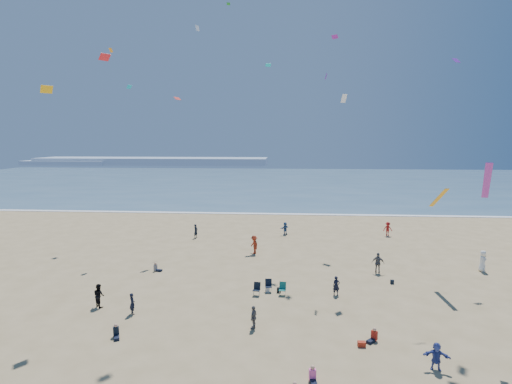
{
  "coord_description": "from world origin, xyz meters",
  "views": [
    {
      "loc": [
        3.97,
        -18.53,
        12.02
      ],
      "look_at": [
        2.0,
        8.0,
        8.5
      ],
      "focal_mm": 28.0,
      "sensor_mm": 36.0,
      "label": 1
    }
  ],
  "objects": [
    {
      "name": "seated_group",
      "position": [
        1.03,
        4.7,
        0.42
      ],
      "size": [
        18.19,
        18.09,
        0.84
      ],
      "color": "silver",
      "rests_on": "ground"
    },
    {
      "name": "headland_far",
      "position": [
        -60.0,
        170.0,
        1.6
      ],
      "size": [
        110.0,
        20.0,
        3.2
      ],
      "primitive_type": "cube",
      "color": "#7A8EA8",
      "rests_on": "ground"
    },
    {
      "name": "cooler",
      "position": [
        8.51,
        3.79,
        0.15
      ],
      "size": [
        0.45,
        0.3,
        0.3
      ],
      "primitive_type": "cube",
      "color": "#AA2B18",
      "rests_on": "ground"
    },
    {
      "name": "white_tote",
      "position": [
        2.63,
        11.73,
        0.2
      ],
      "size": [
        0.35,
        0.2,
        0.4
      ],
      "primitive_type": "cube",
      "color": "silver",
      "rests_on": "ground"
    },
    {
      "name": "surf_line",
      "position": [
        0.0,
        45.0,
        0.04
      ],
      "size": [
        220.0,
        1.2,
        0.08
      ],
      "primitive_type": "cube",
      "color": "white",
      "rests_on": "ground"
    },
    {
      "name": "ground",
      "position": [
        0.0,
        0.0,
        0.0
      ],
      "size": [
        220.0,
        220.0,
        0.0
      ],
      "primitive_type": "plane",
      "color": "tan",
      "rests_on": "ground"
    },
    {
      "name": "ocean",
      "position": [
        0.0,
        95.0,
        0.03
      ],
      "size": [
        220.0,
        100.0,
        0.06
      ],
      "primitive_type": "cube",
      "color": "#476B84",
      "rests_on": "ground"
    },
    {
      "name": "standing_flyers",
      "position": [
        6.76,
        16.23,
        0.87
      ],
      "size": [
        32.35,
        40.8,
        1.95
      ],
      "color": "white",
      "rests_on": "ground"
    },
    {
      "name": "chair_cluster",
      "position": [
        2.78,
        11.32,
        0.5
      ],
      "size": [
        2.68,
        1.47,
        1.0
      ],
      "color": "black",
      "rests_on": "ground"
    },
    {
      "name": "kites_aloft",
      "position": [
        9.58,
        13.51,
        15.97
      ],
      "size": [
        38.03,
        37.63,
        28.89
      ],
      "color": "pink",
      "rests_on": "ground"
    },
    {
      "name": "navy_bag",
      "position": [
        12.98,
        14.35,
        0.17
      ],
      "size": [
        0.28,
        0.18,
        0.34
      ],
      "primitive_type": "cube",
      "color": "black",
      "rests_on": "ground"
    },
    {
      "name": "headland_near",
      "position": [
        -100.0,
        165.0,
        1.0
      ],
      "size": [
        40.0,
        14.0,
        2.0
      ],
      "primitive_type": "cube",
      "color": "#7A8EA8",
      "rests_on": "ground"
    },
    {
      "name": "black_backpack",
      "position": [
        3.53,
        11.75,
        0.19
      ],
      "size": [
        0.3,
        0.22,
        0.38
      ],
      "primitive_type": "cube",
      "color": "black",
      "rests_on": "ground"
    }
  ]
}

